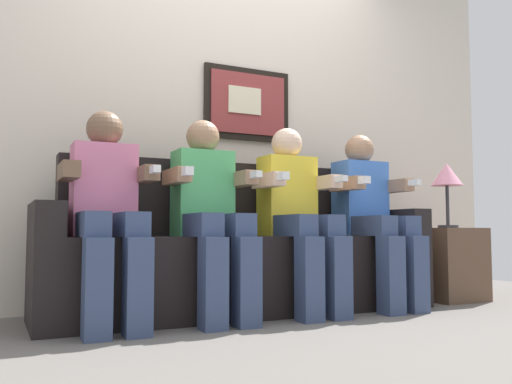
{
  "coord_description": "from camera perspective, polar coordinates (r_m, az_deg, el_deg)",
  "views": [
    {
      "loc": [
        -1.34,
        -2.59,
        0.48
      ],
      "look_at": [
        0.0,
        0.15,
        0.7
      ],
      "focal_mm": 37.85,
      "sensor_mm": 36.0,
      "label": 1
    }
  ],
  "objects": [
    {
      "name": "back_wall_assembly",
      "position": [
        3.7,
        -4.14,
        8.7
      ],
      "size": [
        4.74,
        0.1,
        2.6
      ],
      "color": "beige",
      "rests_on": "ground_plane"
    },
    {
      "name": "ground_plane",
      "position": [
        2.95,
        1.31,
        -13.48
      ],
      "size": [
        6.17,
        6.17,
        0.0
      ],
      "primitive_type": "plane",
      "color": "#66605B"
    },
    {
      "name": "side_table_right",
      "position": [
        4.02,
        19.6,
        -7.17
      ],
      "size": [
        0.4,
        0.4,
        0.5
      ],
      "color": "brown",
      "rests_on": "ground_plane"
    },
    {
      "name": "person_right_center",
      "position": [
        3.19,
        4.37,
        -1.85
      ],
      "size": [
        0.46,
        0.56,
        1.11
      ],
      "color": "yellow",
      "rests_on": "ground_plane"
    },
    {
      "name": "couch",
      "position": [
        3.21,
        -1.4,
        -7.12
      ],
      "size": [
        2.34,
        0.58,
        0.9
      ],
      "color": "black",
      "rests_on": "ground_plane"
    },
    {
      "name": "table_lamp",
      "position": [
        4.05,
        19.51,
        1.47
      ],
      "size": [
        0.22,
        0.22,
        0.46
      ],
      "color": "#333338",
      "rests_on": "side_table_right"
    },
    {
      "name": "person_left_center",
      "position": [
        2.95,
        -4.87,
        -1.67
      ],
      "size": [
        0.46,
        0.56,
        1.11
      ],
      "color": "#4CB266",
      "rests_on": "ground_plane"
    },
    {
      "name": "person_rightmost",
      "position": [
        3.5,
        12.15,
        -1.97
      ],
      "size": [
        0.46,
        0.56,
        1.11
      ],
      "color": "#3F72CC",
      "rests_on": "ground_plane"
    },
    {
      "name": "person_leftmost",
      "position": [
        2.8,
        -15.41,
        -1.41
      ],
      "size": [
        0.46,
        0.56,
        1.11
      ],
      "color": "pink",
      "rests_on": "ground_plane"
    }
  ]
}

